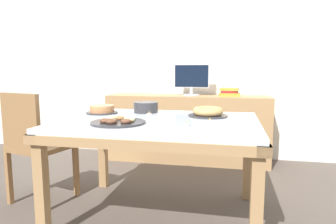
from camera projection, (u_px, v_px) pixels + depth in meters
The scene contains 16 objects.
ground_plane at pixel (160, 216), 2.31m from camera, with size 12.00×12.00×0.00m, color #564C44.
wall_back at pixel (191, 56), 3.86m from camera, with size 8.00×0.10×2.60m, color white.
dining_table at pixel (159, 131), 2.22m from camera, with size 1.47×1.08×0.76m.
chair at pixel (34, 142), 2.48m from camera, with size 0.51×0.51×0.94m.
sideboard at pixel (187, 128), 3.69m from camera, with size 1.96×0.44×0.81m.
computer_monitor at pixel (192, 80), 3.60m from camera, with size 0.42×0.20×0.38m.
book_stack at pixel (229, 92), 3.53m from camera, with size 0.25×0.19×0.10m.
cake_chocolate_round at pixel (102, 110), 2.52m from camera, with size 0.26×0.26×0.07m.
cake_golden_bundt at pixel (208, 112), 2.35m from camera, with size 0.31×0.31×0.07m.
pastry_platter at pixel (118, 121), 2.04m from camera, with size 0.37×0.37×0.04m.
plate_stack at pixel (146, 107), 2.57m from camera, with size 0.21×0.21×0.09m.
tealight_near_cakes at pixel (210, 121), 2.08m from camera, with size 0.04×0.04×0.04m.
tealight_centre at pixel (234, 125), 1.93m from camera, with size 0.04×0.04×0.04m.
tealight_right_edge at pixel (149, 114), 2.40m from camera, with size 0.04×0.04×0.04m.
tealight_near_front at pixel (187, 124), 1.95m from camera, with size 0.04×0.04×0.04m.
tealight_left_edge at pixel (128, 115), 2.33m from camera, with size 0.04×0.04×0.04m.
Camera 1 is at (0.51, -2.12, 1.11)m, focal length 32.00 mm.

